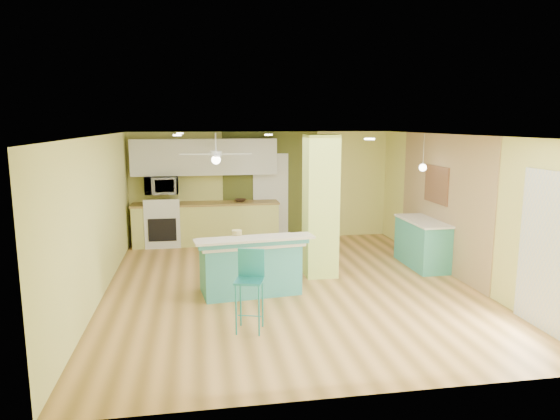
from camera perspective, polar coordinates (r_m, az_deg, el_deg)
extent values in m
cube|color=olive|center=(8.48, 1.06, -8.64)|extent=(6.00, 7.00, 0.01)
cube|color=white|center=(8.04, 1.11, 8.56)|extent=(6.00, 7.00, 0.01)
cube|color=#DEDD77|center=(11.60, -2.09, 2.76)|extent=(6.00, 0.01, 2.50)
cube|color=#DEDD77|center=(4.86, 8.74, -7.51)|extent=(6.00, 0.01, 2.50)
cube|color=#DEDD77|center=(8.18, -20.09, -0.87)|extent=(0.01, 7.00, 2.50)
cube|color=#DEDD77|center=(9.20, 19.81, 0.29)|extent=(0.01, 7.00, 2.50)
cube|color=#9B7C59|center=(9.72, 18.01, 0.88)|extent=(0.02, 3.40, 2.50)
cube|color=#4C5221|center=(11.61, -1.10, 2.77)|extent=(2.20, 0.02, 2.50)
cube|color=silver|center=(11.61, -1.08, 1.53)|extent=(0.82, 0.05, 2.00)
cube|color=white|center=(7.34, 28.22, -4.24)|extent=(0.04, 1.08, 2.10)
cube|color=#C0DA65|center=(8.79, 4.65, 0.43)|extent=(0.55, 0.55, 2.50)
cube|color=#C9CA6A|center=(11.33, -8.40, -1.61)|extent=(3.20, 0.60, 0.90)
cube|color=olive|center=(11.25, -8.46, 0.74)|extent=(3.25, 0.63, 0.04)
cube|color=silver|center=(11.36, -13.20, -1.74)|extent=(0.76, 0.64, 0.90)
cube|color=black|center=(11.04, -13.30, -2.24)|extent=(0.59, 0.02, 0.50)
cube|color=silver|center=(10.97, -13.41, 0.71)|extent=(0.76, 0.06, 0.18)
cube|color=silver|center=(11.25, -8.61, 6.02)|extent=(3.20, 0.34, 0.80)
imported|color=silver|center=(11.21, -13.38, 2.77)|extent=(0.70, 0.48, 0.39)
cylinder|color=silver|center=(9.92, -7.36, 7.56)|extent=(0.03, 0.03, 0.40)
cylinder|color=silver|center=(9.93, -7.34, 6.41)|extent=(0.24, 0.24, 0.10)
sphere|color=white|center=(9.94, -7.32, 5.72)|extent=(0.18, 0.18, 0.18)
cylinder|color=silver|center=(9.60, 16.09, 6.52)|extent=(0.01, 0.01, 0.62)
sphere|color=white|center=(9.62, 16.00, 4.68)|extent=(0.14, 0.14, 0.14)
cube|color=brown|center=(9.84, 17.45, 2.78)|extent=(0.03, 0.90, 0.70)
cube|color=teal|center=(8.07, -3.46, -6.61)|extent=(1.60, 0.93, 0.80)
cube|color=beige|center=(7.96, -3.49, -3.68)|extent=(1.70, 1.03, 0.04)
cube|color=teal|center=(7.60, -2.89, -3.71)|extent=(1.72, 0.33, 0.12)
cube|color=beige|center=(7.59, -2.90, -3.31)|extent=(1.86, 0.59, 0.04)
cylinder|color=teal|center=(6.53, -5.05, -11.32)|extent=(0.02, 0.02, 0.67)
cylinder|color=teal|center=(6.48, -2.42, -11.47)|extent=(0.02, 0.02, 0.67)
cylinder|color=teal|center=(6.80, -4.52, -10.43)|extent=(0.02, 0.02, 0.67)
cylinder|color=teal|center=(6.75, -2.00, -10.56)|extent=(0.02, 0.02, 0.67)
cube|color=teal|center=(6.52, -3.53, -8.07)|extent=(0.44, 0.44, 0.03)
cube|color=teal|center=(6.61, -3.30, -6.00)|extent=(0.35, 0.13, 0.37)
cube|color=teal|center=(9.86, 15.91, -3.76)|extent=(0.55, 1.33, 0.86)
cube|color=white|center=(9.77, 16.03, -1.21)|extent=(0.59, 1.39, 0.04)
imported|color=#382417|center=(11.28, -4.56, 1.11)|extent=(0.32, 0.32, 0.06)
cylinder|color=gold|center=(8.00, -4.95, -2.87)|extent=(0.16, 0.16, 0.16)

